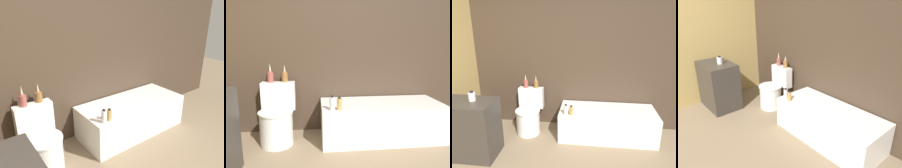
% 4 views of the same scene
% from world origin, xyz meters
% --- Properties ---
extents(wall_back_tiled, '(6.40, 0.06, 2.60)m').
position_xyz_m(wall_back_tiled, '(0.00, 2.09, 1.30)').
color(wall_back_tiled, '#423326').
rests_on(wall_back_tiled, ground_plane).
extents(bathtub, '(1.58, 0.69, 0.49)m').
position_xyz_m(bathtub, '(0.79, 1.70, 0.25)').
color(bathtub, white).
rests_on(bathtub, ground).
extents(toilet, '(0.44, 0.56, 0.75)m').
position_xyz_m(toilet, '(-0.57, 1.71, 0.30)').
color(toilet, white).
rests_on(toilet, ground).
extents(vase_gold, '(0.08, 0.08, 0.25)m').
position_xyz_m(vase_gold, '(-0.66, 1.92, 0.83)').
color(vase_gold, '#994C47').
rests_on(vase_gold, toilet).
extents(vase_silver, '(0.08, 0.08, 0.23)m').
position_xyz_m(vase_silver, '(-0.48, 1.93, 0.83)').
color(vase_silver, olive).
rests_on(vase_silver, toilet).
extents(shampoo_bottle_tall, '(0.06, 0.06, 0.18)m').
position_xyz_m(shampoo_bottle_tall, '(0.12, 1.44, 0.57)').
color(shampoo_bottle_tall, silver).
rests_on(shampoo_bottle_tall, bathtub).
extents(shampoo_bottle_short, '(0.06, 0.06, 0.16)m').
position_xyz_m(shampoo_bottle_short, '(0.20, 1.45, 0.56)').
color(shampoo_bottle_short, tan).
rests_on(shampoo_bottle_short, bathtub).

